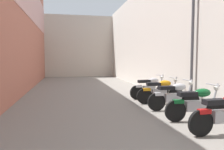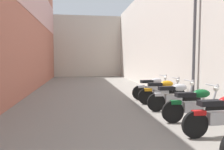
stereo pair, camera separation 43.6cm
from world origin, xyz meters
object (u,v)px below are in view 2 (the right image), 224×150
Objects in this scene: motorcycle_fourth at (221,114)px; motorcycle_sixth at (175,96)px; motorcycle_seventh at (162,91)px; motorcycle_eighth at (153,87)px; motorcycle_fifth at (195,104)px; street_lamp at (192,22)px.

motorcycle_fourth is 2.40m from motorcycle_sixth.
motorcycle_sixth is (0.00, 2.40, 0.00)m from motorcycle_fourth.
motorcycle_sixth and motorcycle_seventh have the same top height.
motorcycle_sixth and motorcycle_eighth have the same top height.
motorcycle_fifth is at bearing -90.00° from motorcycle_eighth.
motorcycle_seventh is (-0.00, 3.48, 0.00)m from motorcycle_fourth.
motorcycle_fifth is at bearing 90.00° from motorcycle_fourth.
motorcycle_fourth is at bearing -90.00° from motorcycle_fifth.
motorcycle_eighth is 0.36× the size of street_lamp.
motorcycle_fourth is at bearing -90.00° from motorcycle_sixth.
motorcycle_fifth is 0.36× the size of street_lamp.
motorcycle_fifth is 1.29m from motorcycle_sixth.
motorcycle_seventh is 0.36× the size of street_lamp.
motorcycle_seventh is at bearing 90.00° from motorcycle_fifth.
motorcycle_fourth and motorcycle_fifth have the same top height.
motorcycle_sixth is 0.36× the size of street_lamp.
motorcycle_fifth is (0.00, 1.11, 0.00)m from motorcycle_fourth.
motorcycle_fifth is at bearing -90.00° from motorcycle_seventh.
motorcycle_eighth is at bearing 90.00° from motorcycle_sixth.
motorcycle_fifth and motorcycle_seventh have the same top height.
motorcycle_eighth is at bearing 90.00° from motorcycle_fifth.
motorcycle_fifth and motorcycle_sixth have the same top height.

